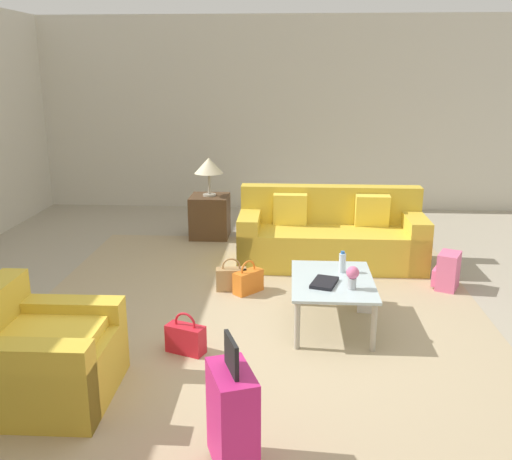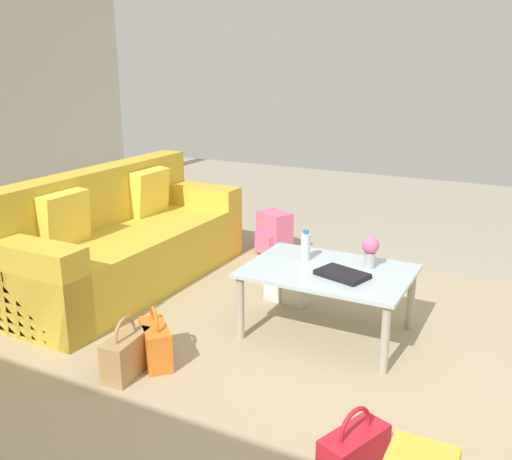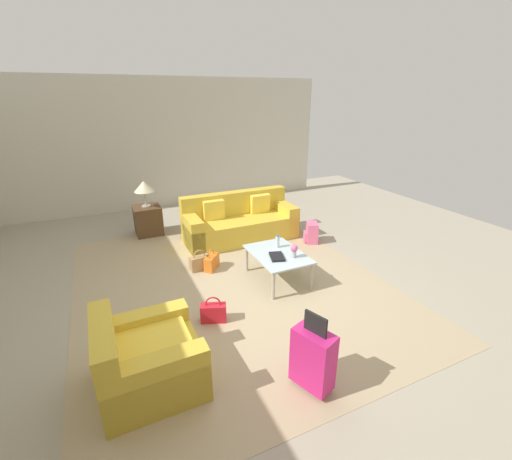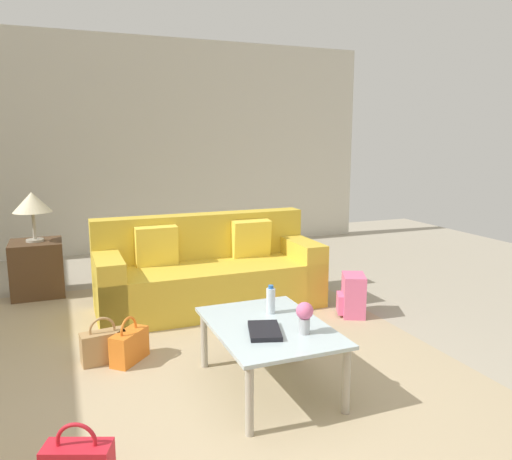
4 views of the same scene
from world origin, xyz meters
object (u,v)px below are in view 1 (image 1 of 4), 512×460
(table_lamp, at_px, (209,166))
(suitcase_magenta, at_px, (232,417))
(couch, at_px, (330,238))
(armchair, at_px, (36,360))
(handbag_red, at_px, (186,338))
(water_bottle, at_px, (342,263))
(flower_vase, at_px, (353,276))
(handbag_white, at_px, (365,295))
(handbag_tan, at_px, (231,279))
(handbag_orange, at_px, (248,281))
(backpack_pink, at_px, (447,271))
(coffee_table_book, at_px, (324,283))
(coffee_table, at_px, (332,285))
(side_table, at_px, (210,216))

(table_lamp, bearing_deg, suitcase_magenta, -170.54)
(couch, xyz_separation_m, suitcase_magenta, (-3.79, 0.80, 0.05))
(couch, relative_size, armchair, 2.30)
(handbag_red, bearing_deg, water_bottle, -59.46)
(water_bottle, height_order, flower_vase, flower_vase)
(handbag_white, height_order, handbag_tan, same)
(suitcase_magenta, xyz_separation_m, handbag_tan, (2.82, 0.30, -0.23))
(handbag_orange, height_order, backpack_pink, backpack_pink)
(coffee_table_book, relative_size, handbag_red, 0.85)
(handbag_white, bearing_deg, handbag_orange, 75.28)
(flower_vase, bearing_deg, handbag_white, -17.63)
(coffee_table, distance_m, side_table, 3.18)
(coffee_table_book, xyz_separation_m, flower_vase, (-0.10, -0.23, 0.11))
(side_table, height_order, suitcase_magenta, suitcase_magenta)
(side_table, distance_m, backpack_pink, 3.32)
(armchair, height_order, handbag_tan, armchair)
(handbag_red, bearing_deg, flower_vase, -75.18)
(table_lamp, bearing_deg, backpack_pink, -122.76)
(armchair, height_order, handbag_orange, armchair)
(water_bottle, relative_size, coffee_table_book, 0.67)
(armchair, bearing_deg, handbag_red, -52.59)
(couch, xyz_separation_m, coffee_table, (-1.79, 0.10, 0.08))
(water_bottle, xyz_separation_m, handbag_orange, (0.56, 0.91, -0.42))
(flower_vase, bearing_deg, handbag_red, 104.82)
(couch, xyz_separation_m, coffee_table_book, (-1.91, 0.18, 0.15))
(coffee_table, bearing_deg, handbag_red, 115.43)
(couch, height_order, coffee_table_book, couch)
(couch, relative_size, flower_vase, 10.61)
(water_bottle, xyz_separation_m, flower_vase, (-0.42, -0.05, 0.03))
(handbag_tan, bearing_deg, armchair, 151.18)
(water_bottle, bearing_deg, handbag_white, -46.60)
(water_bottle, bearing_deg, coffee_table, 153.43)
(armchair, xyz_separation_m, handbag_red, (0.71, -0.93, -0.16))
(couch, bearing_deg, coffee_table, 176.80)
(armchair, distance_m, handbag_white, 3.08)
(armchair, height_order, handbag_red, armchair)
(suitcase_magenta, relative_size, handbag_tan, 2.37)
(side_table, xyz_separation_m, handbag_red, (-3.39, -0.27, -0.16))
(handbag_red, bearing_deg, handbag_orange, -17.27)
(coffee_table, distance_m, handbag_tan, 1.32)
(handbag_orange, bearing_deg, handbag_white, -104.72)
(armchair, height_order, flower_vase, armchair)
(couch, distance_m, handbag_orange, 1.39)
(armchair, bearing_deg, suitcase_magenta, -115.49)
(handbag_orange, bearing_deg, handbag_red, 162.73)
(water_bottle, relative_size, handbag_white, 0.57)
(coffee_table_book, xyz_separation_m, handbag_red, (-0.47, 1.15, -0.34))
(flower_vase, xyz_separation_m, handbag_tan, (1.04, 1.15, -0.45))
(couch, relative_size, water_bottle, 10.66)
(couch, bearing_deg, backpack_pink, -123.44)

